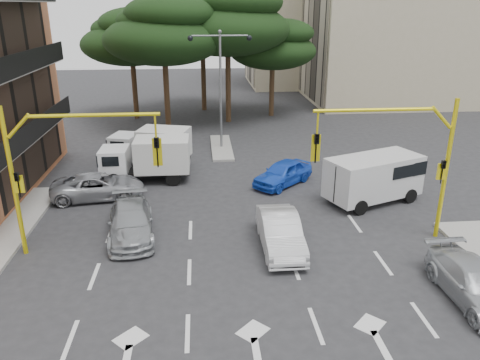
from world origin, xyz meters
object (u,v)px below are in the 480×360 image
object	(u,v)px
street_lamp_center	(220,69)
van_white	(373,179)
car_silver_cross_a	(98,186)
car_white_hatch	(280,232)
box_truck_a	(146,160)
box_truck_b	(151,147)
car_silver_parked	(475,284)
signal_mast_right	(406,151)
car_silver_wagon	(131,222)
signal_mast_left	(59,161)
car_silver_cross_b	(144,153)
car_blue_compact	(283,173)

from	to	relation	value
street_lamp_center	van_white	xyz separation A→B (m)	(7.16, -10.00, -4.23)
car_silver_cross_a	van_white	distance (m)	14.04
car_white_hatch	box_truck_a	world-z (taller)	box_truck_a
street_lamp_center	van_white	distance (m)	13.01
street_lamp_center	box_truck_b	bearing A→B (deg)	-143.31
car_silver_cross_a	van_white	world-z (taller)	van_white
street_lamp_center	car_silver_cross_a	bearing A→B (deg)	-128.96
car_white_hatch	car_silver_parked	size ratio (longest dim) A/B	0.99
signal_mast_right	van_white	size ratio (longest dim) A/B	1.25
car_silver_wagon	van_white	world-z (taller)	van_white
signal_mast_left	car_white_hatch	bearing A→B (deg)	-2.97
signal_mast_right	car_silver_wagon	bearing A→B (deg)	174.10
car_silver_cross_b	signal_mast_left	bearing A→B (deg)	176.65
car_silver_cross_b	car_silver_parked	bearing A→B (deg)	-135.15
signal_mast_left	car_silver_parked	bearing A→B (deg)	-17.76
car_silver_parked	car_silver_cross_a	bearing A→B (deg)	143.31
street_lamp_center	car_silver_wagon	distance (m)	14.42
street_lamp_center	car_silver_wagon	xyz separation A→B (m)	(-4.53, -12.84, -4.76)
signal_mast_right	signal_mast_left	size ratio (longest dim) A/B	1.00
car_white_hatch	car_silver_wagon	xyz separation A→B (m)	(-6.22, 1.61, -0.05)
signal_mast_left	car_silver_cross_b	distance (m)	11.60
van_white	box_truck_a	world-z (taller)	box_truck_a
street_lamp_center	car_silver_cross_b	size ratio (longest dim) A/B	1.85
car_white_hatch	car_silver_cross_b	distance (m)	13.27
car_white_hatch	car_silver_wagon	size ratio (longest dim) A/B	0.95
car_silver_wagon	box_truck_b	xyz separation A→B (m)	(0.03, 9.48, 0.53)
signal_mast_right	box_truck_b	distance (m)	15.77
box_truck_b	signal_mast_left	bearing A→B (deg)	-176.83
car_silver_parked	signal_mast_right	bearing A→B (deg)	98.57
car_silver_wagon	car_silver_cross_a	world-z (taller)	car_silver_wagon
signal_mast_left	box_truck_a	distance (m)	8.75
signal_mast_right	street_lamp_center	world-z (taller)	street_lamp_center
car_blue_compact	car_silver_parked	world-z (taller)	car_blue_compact
signal_mast_left	box_truck_a	world-z (taller)	signal_mast_left
van_white	box_truck_b	world-z (taller)	van_white
box_truck_b	signal_mast_right	bearing A→B (deg)	-117.93
signal_mast_right	car_white_hatch	xyz separation A→B (m)	(-5.11, -0.44, -3.16)
signal_mast_right	car_silver_cross_a	world-z (taller)	signal_mast_right
street_lamp_center	car_white_hatch	xyz separation A→B (m)	(1.70, -14.45, -4.71)
car_silver_cross_b	box_truck_b	world-z (taller)	box_truck_b
van_white	box_truck_b	distance (m)	13.42
signal_mast_right	box_truck_a	size ratio (longest dim) A/B	1.20
signal_mast_right	street_lamp_center	xyz separation A→B (m)	(-6.80, 14.01, 1.54)
van_white	box_truck_a	distance (m)	12.33
car_silver_parked	street_lamp_center	bearing A→B (deg)	110.99
van_white	car_silver_cross_b	bearing A→B (deg)	-141.71
car_white_hatch	car_silver_cross_a	distance (m)	10.43
car_silver_cross_b	car_silver_parked	xyz separation A→B (m)	(12.60, -15.62, -0.07)
car_blue_compact	signal_mast_left	bearing A→B (deg)	-98.86
signal_mast_right	car_blue_compact	bearing A→B (deg)	119.02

